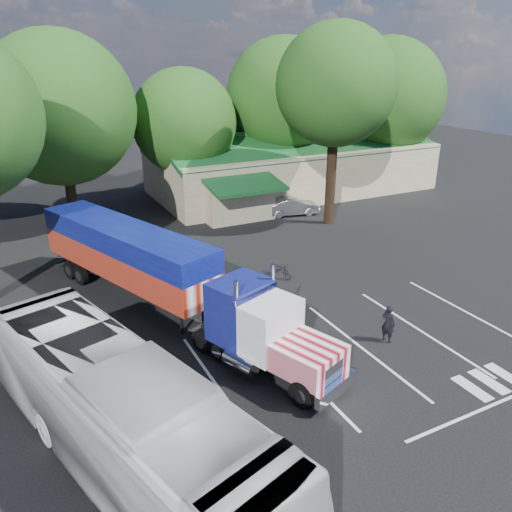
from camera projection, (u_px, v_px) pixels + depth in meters
name	position (u px, v px, depth m)	size (l,w,h in m)	color
ground	(233.00, 305.00, 24.42)	(120.00, 120.00, 0.00)	black
event_hall	(290.00, 166.00, 44.07)	(24.20, 14.12, 5.55)	#BFB68E
tree_row_c	(59.00, 109.00, 32.69)	(10.00, 10.00, 13.05)	black
tree_row_d	(184.00, 122.00, 38.09)	(8.00, 8.00, 10.60)	black
tree_row_e	(284.00, 97.00, 41.71)	(9.60, 9.60, 12.90)	black
tree_row_f	(386.00, 97.00, 45.03)	(10.40, 10.40, 13.00)	black
tree_near_right	(336.00, 86.00, 32.72)	(8.00, 8.00, 13.50)	black
semi_truck	(156.00, 269.00, 23.01)	(8.59, 18.07, 3.87)	black
woman	(388.00, 323.00, 21.03)	(0.62, 0.40, 1.69)	black
bicycle	(281.00, 269.00, 27.37)	(0.61, 1.74, 0.91)	black
tour_bus	(124.00, 416.00, 14.22)	(3.04, 13.00, 3.62)	silver
silver_sedan	(292.00, 206.00, 37.80)	(1.43, 4.09, 1.35)	#939699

